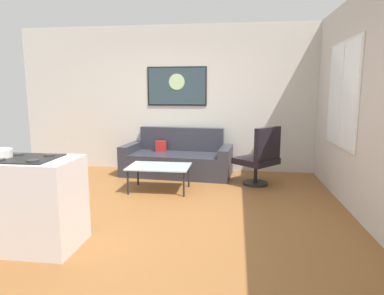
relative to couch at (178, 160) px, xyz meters
The scene contains 9 objects.
ground 1.99m from the couch, 91.05° to the right, with size 6.40×6.40×0.04m, color brown.
back_wall 1.21m from the couch, 94.45° to the left, with size 6.40×0.05×2.80m, color beige.
right_wall 3.28m from the couch, 32.72° to the right, with size 0.05×6.40×2.80m, color beige.
couch is the anchor object (origin of this frame).
coffee_table 1.07m from the couch, 95.57° to the right, with size 0.95×0.63×0.40m.
armchair 1.60m from the couch, 21.05° to the right, with size 0.82×0.82×0.98m.
kitchen_counter 3.36m from the couch, 111.49° to the right, with size 1.53×0.62×0.92m.
wall_painting 1.43m from the couch, 100.41° to the left, with size 1.16×0.03×0.75m.
window 3.02m from the couch, 22.64° to the right, with size 0.03×1.36×1.49m.
Camera 1 is at (1.11, -4.12, 1.55)m, focal length 31.40 mm.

